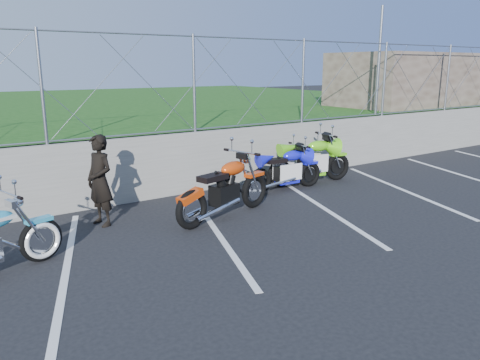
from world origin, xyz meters
TOP-DOWN VIEW (x-y plane):
  - ground at (0.00, 0.00)m, footprint 90.00×90.00m
  - retaining_wall at (0.00, 3.50)m, footprint 30.00×0.22m
  - grass_field at (0.00, 13.50)m, footprint 30.00×20.00m
  - stone_building at (10.50, 5.50)m, footprint 5.00×3.00m
  - chain_link_fence at (0.00, 3.50)m, footprint 28.00×0.03m
  - sign_pole at (7.20, 3.90)m, footprint 0.08×0.08m
  - parking_lines at (1.20, 1.00)m, footprint 18.29×4.31m
  - naked_orange at (0.54, 1.56)m, footprint 2.27×0.86m
  - sportbike_green at (3.54, 2.59)m, footprint 2.17×0.77m
  - sportbike_blue at (2.65, 2.42)m, footprint 1.92×0.68m
  - person_standing at (-1.44, 2.40)m, footprint 0.53×0.65m

SIDE VIEW (x-z plane):
  - ground at x=0.00m, z-range 0.00..0.00m
  - parking_lines at x=1.20m, z-range 0.00..0.01m
  - sportbike_blue at x=2.65m, z-range -0.07..0.92m
  - sportbike_green at x=3.54m, z-range -0.08..1.05m
  - naked_orange at x=0.54m, z-range -0.08..1.07m
  - retaining_wall at x=0.00m, z-range 0.00..1.30m
  - grass_field at x=0.00m, z-range 0.00..1.30m
  - person_standing at x=-1.44m, z-range 0.00..1.56m
  - stone_building at x=10.50m, z-range 1.30..3.10m
  - chain_link_fence at x=0.00m, z-range 1.30..3.30m
  - sign_pole at x=7.20m, z-range 1.30..4.30m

